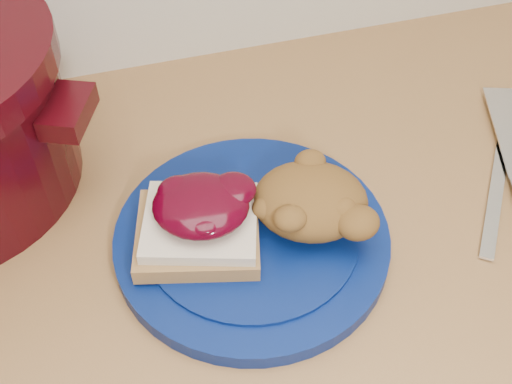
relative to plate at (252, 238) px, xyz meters
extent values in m
cylinder|color=#051753|center=(0.00, 0.00, 0.00)|extent=(0.33, 0.33, 0.02)
cube|color=olive|center=(-0.05, 0.00, 0.02)|extent=(0.13, 0.12, 0.02)
cube|color=beige|center=(-0.05, 0.00, 0.04)|extent=(0.12, 0.11, 0.01)
ellipsoid|color=#34010E|center=(-0.04, 0.01, 0.05)|extent=(0.11, 0.10, 0.03)
ellipsoid|color=brown|center=(0.06, 0.00, 0.04)|extent=(0.13, 0.12, 0.05)
cube|color=silver|center=(0.26, -0.01, -0.01)|extent=(0.11, 0.15, 0.00)
cube|color=black|center=(-0.14, 0.11, 0.10)|extent=(0.06, 0.07, 0.02)
camera|label=1|loc=(-0.10, -0.36, 0.48)|focal=45.00mm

